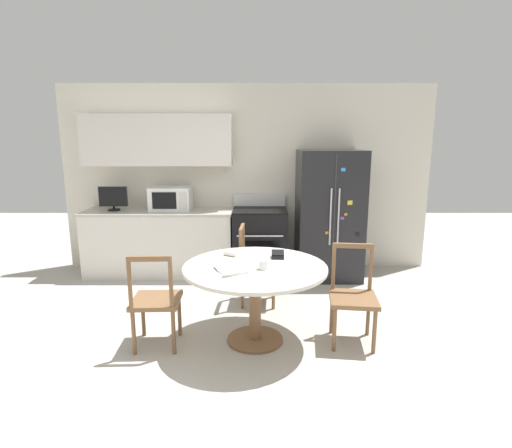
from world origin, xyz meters
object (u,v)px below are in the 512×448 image
at_px(dining_chair_right, 352,297).
at_px(dining_chair_far, 256,266).
at_px(candle_glass, 263,265).
at_px(dining_chair_left, 155,301).
at_px(wallet, 277,255).
at_px(refrigerator, 328,215).
at_px(oven_range, 259,241).
at_px(microwave, 171,199).
at_px(countertop_tv, 113,198).

distance_m(dining_chair_right, dining_chair_far, 1.27).
height_order(dining_chair_far, candle_glass, dining_chair_far).
height_order(dining_chair_left, wallet, dining_chair_left).
bearing_deg(refrigerator, wallet, -115.72).
bearing_deg(candle_glass, refrigerator, 64.79).
relative_size(refrigerator, dining_chair_left, 1.90).
height_order(refrigerator, oven_range, refrigerator).
bearing_deg(wallet, dining_chair_far, 107.78).
bearing_deg(wallet, oven_range, 95.41).
relative_size(refrigerator, microwave, 3.12).
height_order(oven_range, dining_chair_left, oven_range).
bearing_deg(refrigerator, dining_chair_far, -135.83).
height_order(countertop_tv, wallet, countertop_tv).
distance_m(microwave, countertop_tv, 0.78).
relative_size(dining_chair_left, wallet, 6.82).
height_order(countertop_tv, candle_glass, countertop_tv).
height_order(microwave, wallet, microwave).
relative_size(refrigerator, oven_range, 1.59).
relative_size(dining_chair_left, candle_glass, 9.71).
distance_m(oven_range, dining_chair_right, 2.09).
relative_size(microwave, countertop_tv, 1.46).
bearing_deg(oven_range, dining_chair_left, -115.27).
bearing_deg(refrigerator, oven_range, 176.25).
distance_m(microwave, candle_glass, 2.42).
relative_size(oven_range, microwave, 1.97).
xyz_separation_m(microwave, dining_chair_right, (2.05, -1.97, -0.62)).
height_order(microwave, countertop_tv, countertop_tv).
distance_m(microwave, dining_chair_right, 2.91).
relative_size(dining_chair_right, dining_chair_left, 1.00).
bearing_deg(dining_chair_left, oven_range, 62.49).
xyz_separation_m(countertop_tv, dining_chair_left, (1.04, -2.02, -0.64)).
relative_size(dining_chair_left, dining_chair_far, 1.00).
bearing_deg(candle_glass, countertop_tv, 134.78).
bearing_deg(dining_chair_left, dining_chair_far, 45.70).
distance_m(oven_range, dining_chair_far, 1.02).
bearing_deg(refrigerator, microwave, 176.86).
distance_m(refrigerator, dining_chair_far, 1.43).
distance_m(oven_range, wallet, 1.70).
relative_size(candle_glass, wallet, 0.70).
distance_m(countertop_tv, dining_chair_left, 2.36).
height_order(dining_chair_right, dining_chair_far, same).
distance_m(dining_chair_left, wallet, 1.20).
relative_size(refrigerator, wallet, 12.97).
bearing_deg(candle_glass, microwave, 120.83).
bearing_deg(microwave, candle_glass, -59.17).
xyz_separation_m(refrigerator, candle_glass, (-0.91, -1.94, -0.09)).
distance_m(oven_range, dining_chair_left, 2.22).
xyz_separation_m(microwave, candle_glass, (1.23, -2.06, -0.29)).
xyz_separation_m(refrigerator, oven_range, (-0.93, 0.06, -0.39)).
xyz_separation_m(oven_range, dining_chair_right, (0.84, -1.92, -0.03)).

